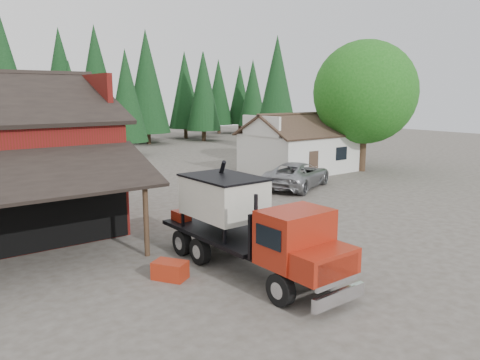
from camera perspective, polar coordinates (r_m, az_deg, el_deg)
ground at (r=19.85m, az=6.39°, el=-7.49°), size 120.00×120.00×0.00m
farmhouse at (r=37.53m, az=7.27°, el=3.62°), size 8.60×6.42×4.65m
deciduous_tree at (r=38.23m, az=15.02°, el=9.85°), size 8.00×8.00×10.20m
conifer_backdrop at (r=57.49m, az=-23.75°, el=3.52°), size 76.00×16.00×16.00m
near_pine_b at (r=47.63m, az=-13.67°, el=9.95°), size 3.96×3.96×10.40m
near_pine_c at (r=52.92m, az=4.52°, el=11.32°), size 4.84×4.84×12.40m
near_pine_d at (r=48.52m, az=-26.80°, el=10.92°), size 5.28×5.28×13.40m
feed_truck at (r=16.11m, az=0.96°, el=-5.31°), size 2.51×8.18×3.68m
silver_car at (r=30.90m, az=7.00°, el=0.63°), size 6.75×5.09×1.70m
equip_box at (r=16.06m, az=-8.52°, el=-10.82°), size 1.18×1.30×0.60m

